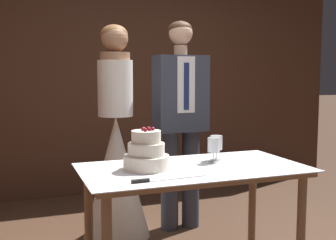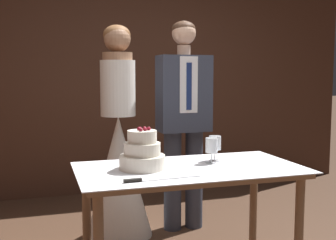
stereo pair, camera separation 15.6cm
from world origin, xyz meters
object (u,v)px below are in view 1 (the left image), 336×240
Objects in this scene: tiered_cake at (146,154)px; cake_knife at (155,180)px; cake_table at (193,181)px; wine_glass_near at (214,146)px; bride at (116,160)px; groom at (180,114)px; wine_glass_middle at (216,144)px.

cake_knife is (-0.04, -0.30, -0.09)m from tiered_cake.
cake_table is 4.99× the size of tiered_cake.
wine_glass_near is at bearing 29.31° from cake_knife.
cake_knife is 1.17m from bride.
tiered_cake reaches higher than cake_knife.
tiered_cake is 1.05m from groom.
cake_knife is at bearing -92.71° from bride.
cake_table is at bearing 33.89° from cake_knife.
bride is (0.01, 0.87, -0.21)m from tiered_cake.
cake_table is at bearing -107.03° from groom.
wine_glass_near is 0.85m from groom.
bride is (-0.28, 0.91, -0.02)m from cake_table.
groom reaches higher than wine_glass_middle.
groom is (0.61, 1.17, 0.23)m from cake_knife.
wine_glass_near is (0.18, 0.07, 0.20)m from cake_table.
tiered_cake is 0.54m from wine_glass_middle.
cake_table is 0.43m from cake_knife.
groom is (0.10, 0.84, 0.13)m from wine_glass_near.
cake_knife is 2.66× the size of wine_glass_middle.
cake_knife is 0.62m from wine_glass_near.
tiered_cake is at bearing -175.89° from wine_glass_near.
tiered_cake is at bearing -90.97° from bride.
wine_glass_near is 0.09× the size of groom.
tiered_cake is 0.31m from cake_knife.
tiered_cake is at bearing -169.07° from wine_glass_middle.
wine_glass_near reaches higher than cake_knife.
cake_knife is 1.34m from groom.
wine_glass_middle is 0.10× the size of bride.
cake_table is 0.28m from wine_glass_near.
tiered_cake is 1.68× the size of wine_glass_middle.
wine_glass_middle is at bearing 10.93° from tiered_cake.
groom is (0.56, -0.00, 0.35)m from bride.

